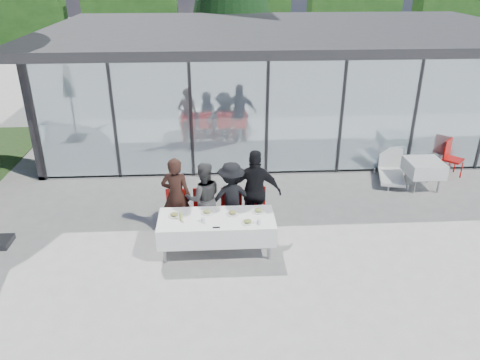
% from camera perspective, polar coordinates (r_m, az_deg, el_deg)
% --- Properties ---
extents(ground, '(90.00, 90.00, 0.00)m').
position_cam_1_polar(ground, '(9.15, -0.63, -9.92)').
color(ground, '#A4A29B').
rests_on(ground, ground).
extents(pavilion, '(14.80, 8.80, 3.44)m').
position_cam_1_polar(pavilion, '(16.13, 5.22, 13.85)').
color(pavilion, gray).
rests_on(pavilion, ground).
extents(treeline, '(62.50, 2.00, 4.40)m').
position_cam_1_polar(treeline, '(35.66, -6.39, 19.97)').
color(treeline, '#183D13').
rests_on(treeline, ground).
extents(dining_table, '(2.26, 0.96, 0.75)m').
position_cam_1_polar(dining_table, '(9.19, -2.87, -5.78)').
color(dining_table, white).
rests_on(dining_table, ground).
extents(diner_a, '(0.73, 0.73, 1.70)m').
position_cam_1_polar(diner_a, '(9.75, -7.78, -1.98)').
color(diner_a, '#321C16').
rests_on(diner_a, ground).
extents(diner_chair_a, '(0.44, 0.44, 0.97)m').
position_cam_1_polar(diner_chair_a, '(9.88, -7.68, -3.65)').
color(diner_chair_a, red).
rests_on(diner_chair_a, ground).
extents(diner_b, '(0.87, 0.87, 1.58)m').
position_cam_1_polar(diner_b, '(9.75, -4.45, -2.22)').
color(diner_b, '#454545').
rests_on(diner_b, ground).
extents(diner_chair_b, '(0.44, 0.44, 0.97)m').
position_cam_1_polar(diner_chair_b, '(9.85, -4.40, -3.58)').
color(diner_chair_b, red).
rests_on(diner_chair_b, ground).
extents(diner_c, '(1.08, 1.08, 1.57)m').
position_cam_1_polar(diner_c, '(9.75, -1.04, -2.17)').
color(diner_c, black).
rests_on(diner_c, ground).
extents(diner_chair_c, '(0.44, 0.44, 0.97)m').
position_cam_1_polar(diner_chair_c, '(9.85, -1.02, -3.50)').
color(diner_chair_c, red).
rests_on(diner_chair_c, ground).
extents(diner_d, '(1.25, 1.25, 1.82)m').
position_cam_1_polar(diner_d, '(9.73, 1.91, -1.43)').
color(diner_d, black).
rests_on(diner_d, ground).
extents(diner_chair_d, '(0.44, 0.44, 0.97)m').
position_cam_1_polar(diner_chair_d, '(9.88, 1.89, -3.42)').
color(diner_chair_d, red).
rests_on(diner_chair_d, ground).
extents(plate_a, '(0.25, 0.25, 0.07)m').
position_cam_1_polar(plate_a, '(9.22, -8.02, -4.22)').
color(plate_a, silver).
rests_on(plate_a, dining_table).
extents(plate_b, '(0.25, 0.25, 0.07)m').
position_cam_1_polar(plate_b, '(9.25, -4.04, -3.90)').
color(plate_b, silver).
rests_on(plate_b, dining_table).
extents(plate_c, '(0.25, 0.25, 0.07)m').
position_cam_1_polar(plate_c, '(9.19, -0.91, -4.05)').
color(plate_c, silver).
rests_on(plate_c, dining_table).
extents(plate_d, '(0.25, 0.25, 0.07)m').
position_cam_1_polar(plate_d, '(9.28, 2.27, -3.75)').
color(plate_d, silver).
rests_on(plate_d, dining_table).
extents(plate_extra, '(0.25, 0.25, 0.07)m').
position_cam_1_polar(plate_extra, '(8.90, 0.94, -5.10)').
color(plate_extra, silver).
rests_on(plate_extra, dining_table).
extents(juice_bottle, '(0.06, 0.06, 0.16)m').
position_cam_1_polar(juice_bottle, '(9.03, -7.22, -4.44)').
color(juice_bottle, '#9CBB4E').
rests_on(juice_bottle, dining_table).
extents(drinking_glasses, '(1.12, 0.19, 0.10)m').
position_cam_1_polar(drinking_glasses, '(8.88, -1.13, -4.99)').
color(drinking_glasses, silver).
rests_on(drinking_glasses, dining_table).
extents(folded_eyeglasses, '(0.14, 0.03, 0.01)m').
position_cam_1_polar(folded_eyeglasses, '(8.76, -2.90, -5.79)').
color(folded_eyeglasses, black).
rests_on(folded_eyeglasses, dining_table).
extents(spare_table_right, '(0.86, 0.86, 0.74)m').
position_cam_1_polar(spare_table_right, '(12.63, 21.51, 1.40)').
color(spare_table_right, white).
rests_on(spare_table_right, ground).
extents(spare_chair_a, '(0.62, 0.62, 0.97)m').
position_cam_1_polar(spare_chair_a, '(13.75, 24.28, 2.71)').
color(spare_chair_a, red).
rests_on(spare_chair_a, ground).
extents(spare_chair_b, '(0.58, 0.58, 0.97)m').
position_cam_1_polar(spare_chair_b, '(13.22, 14.01, 3.41)').
color(spare_chair_b, red).
rests_on(spare_chair_b, ground).
extents(lounger, '(0.92, 1.44, 0.72)m').
position_cam_1_polar(lounger, '(12.98, 17.93, 1.17)').
color(lounger, white).
rests_on(lounger, ground).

